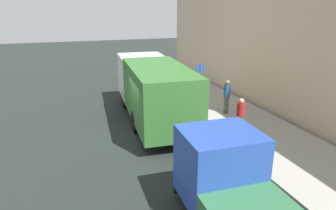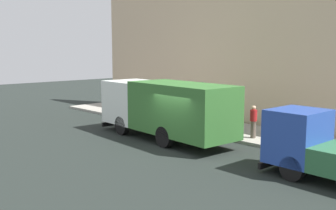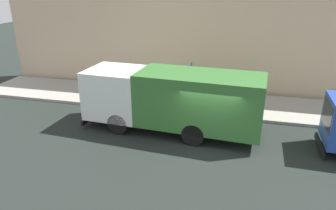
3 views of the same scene
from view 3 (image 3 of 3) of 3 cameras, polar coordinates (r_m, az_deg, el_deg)
name	(u,v)px [view 3 (image 3 of 3)]	position (r m, az deg, el deg)	size (l,w,h in m)	color
ground	(208,145)	(14.01, 7.34, -7.22)	(80.00, 80.00, 0.00)	black
sidewalk	(219,104)	(18.48, 9.28, 0.26)	(3.93, 30.00, 0.16)	#99968B
building_facade	(227,19)	(19.82, 10.77, 15.12)	(0.50, 30.00, 9.20)	#CDB18F
large_utility_truck	(172,98)	(14.53, 0.71, 1.29)	(3.01, 8.54, 2.94)	white
pedestrian_walking	(199,87)	(18.08, 5.60, 3.37)	(0.43, 0.43, 1.75)	#504842
pedestrian_standing	(246,96)	(17.15, 14.00, 1.56)	(0.37, 0.37, 1.64)	brown
street_sign_post	(191,83)	(16.56, 4.24, 4.04)	(0.44, 0.08, 2.67)	#4C5156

